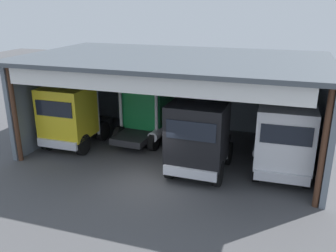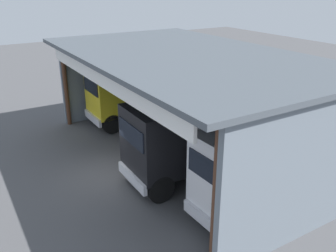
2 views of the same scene
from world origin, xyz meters
TOP-DOWN VIEW (x-y plane):
  - ground_plane at (0.00, 0.00)m, footprint 80.00×80.00m
  - workshop_shed at (0.00, 4.94)m, footprint 15.27×9.08m
  - truck_yellow_left_bay at (-5.52, 2.55)m, footprint 2.62×4.70m
  - truck_green_center_right_bay at (-1.99, 4.93)m, footprint 2.66×4.31m
  - truck_black_right_bay at (1.94, 1.46)m, footprint 2.71×4.96m
  - truck_white_center_bay at (5.67, 2.34)m, footprint 2.66×4.49m
  - oil_drum at (-0.15, 7.54)m, footprint 0.58×0.58m
  - tool_cart at (0.02, 7.08)m, footprint 0.90×0.60m

SIDE VIEW (x-z plane):
  - ground_plane at x=0.00m, z-range 0.00..0.00m
  - oil_drum at x=-0.15m, z-range 0.00..0.86m
  - tool_cart at x=0.02m, z-range 0.00..1.00m
  - truck_yellow_left_bay at x=-5.52m, z-range 0.08..3.58m
  - truck_white_center_bay at x=5.67m, z-range 0.10..3.57m
  - truck_black_right_bay at x=1.94m, z-range 0.08..3.62m
  - truck_green_center_right_bay at x=-1.99m, z-range 0.09..3.64m
  - workshop_shed at x=0.00m, z-range 1.01..6.16m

